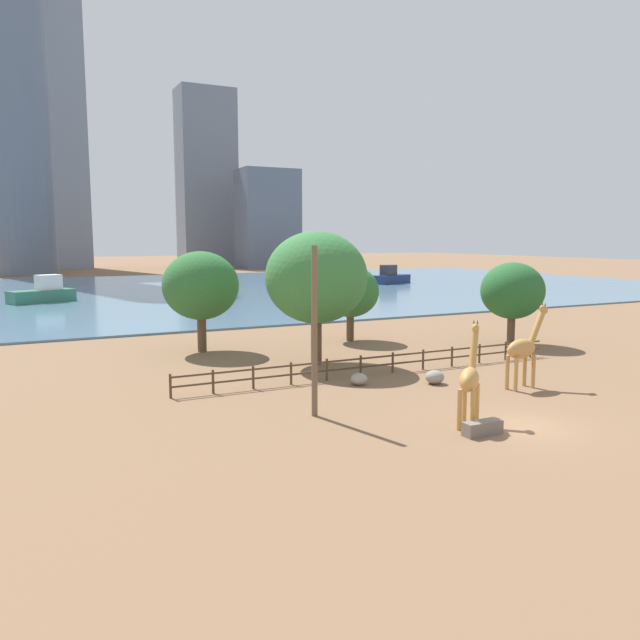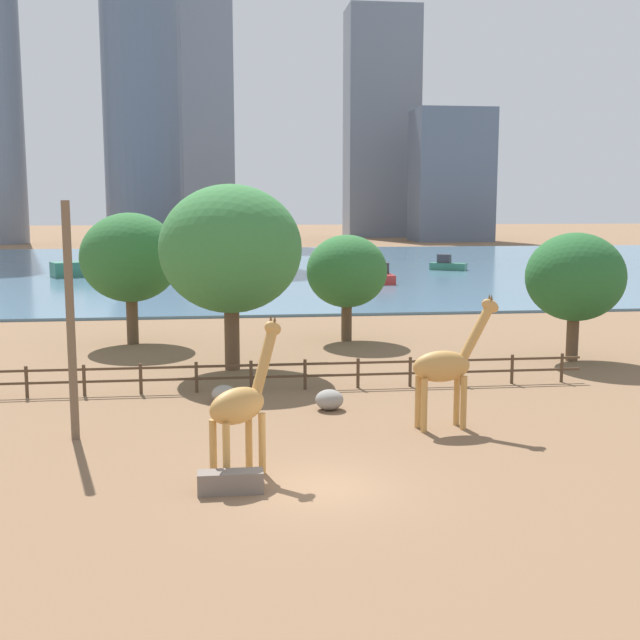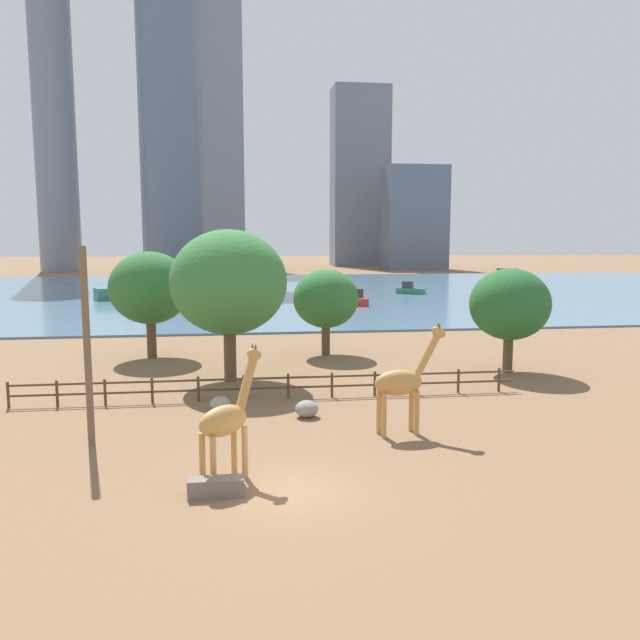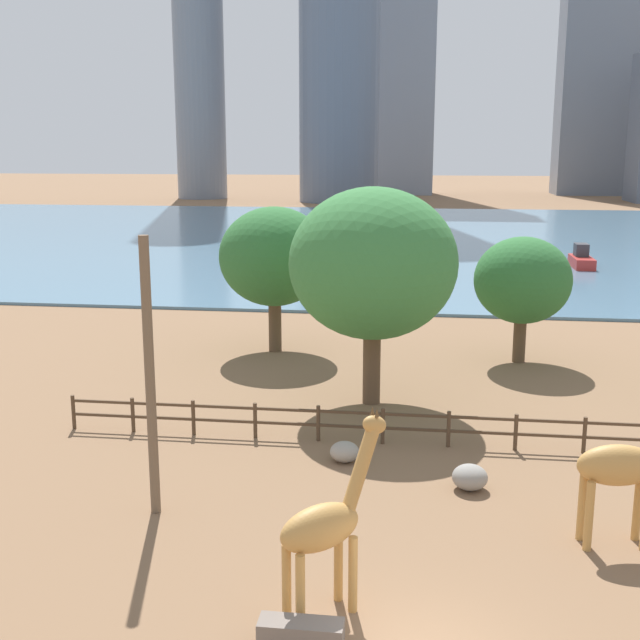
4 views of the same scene
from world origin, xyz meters
The scene contains 22 objects.
ground_plane centered at (0.00, 80.00, 0.00)m, with size 400.00×400.00×0.00m, color brown.
harbor_water centered at (0.00, 77.00, 0.10)m, with size 180.00×86.00×0.20m, color slate.
giraffe_tall centered at (-2.19, 1.29, 2.15)m, with size 2.51×2.32×4.61m.
giraffe_companion centered at (5.08, 5.46, 2.25)m, with size 3.29×1.10×4.74m.
utility_pole centered at (-7.69, 5.72, 3.99)m, with size 0.28×0.28×7.98m, color brown.
boulder_near_fence centered at (-2.68, 10.18, 0.34)m, with size 0.98×0.92×0.69m, color gray.
boulder_by_pole centered at (1.35, 8.49, 0.39)m, with size 1.09×1.05×0.79m, color gray.
feeding_trough centered at (-2.54, -0.04, 0.30)m, with size 1.80×0.60×0.60m, color #72665B.
enclosure_fence centered at (-0.16, 12.00, 0.76)m, with size 26.12×0.14×1.30m.
tree_left_large centered at (-2.25, 16.58, 5.75)m, with size 6.70×6.70×8.79m.
tree_center_broad centered at (14.83, 16.66, 4.23)m, with size 4.90×4.90×6.46m.
tree_right_tall centered at (-7.75, 24.47, 4.86)m, with size 5.55×5.55×7.38m.
tree_left_small centered at (4.43, 23.91, 4.01)m, with size 4.62×4.62×6.12m.
boat_ferry centered at (41.41, 74.85, 1.34)m, with size 8.15×5.12×3.37m.
boat_sailboat centered at (12.95, 55.35, 0.86)m, with size 1.61×4.46×1.96m.
boat_tug centered at (-16.44, 66.71, 1.38)m, with size 8.38×5.73×3.48m.
boat_barge centered at (23.41, 69.30, 0.82)m, with size 4.33×3.39×1.82m.
skyline_tower_needle centered at (45.45, 144.34, 13.61)m, with size 16.04×11.26×27.23m, color slate.
skyline_block_central centered at (-45.38, 144.07, 54.82)m, with size 9.85×9.85×109.65m, color slate.
skyline_tower_glass centered at (35.12, 167.92, 26.25)m, with size 16.62×11.23×52.50m, color slate.
skyline_block_left centered at (-17.07, 137.93, 54.14)m, with size 14.86×14.86×108.29m, color slate.
skyline_block_right centered at (-7.14, 164.14, 45.60)m, with size 15.50×10.20×91.20m, color gray.
Camera 3 is at (-1.74, -19.54, 8.26)m, focal length 35.00 mm.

